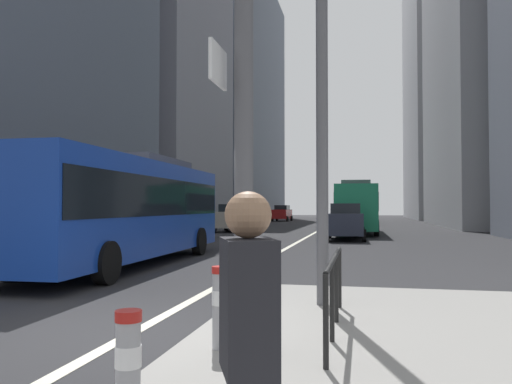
# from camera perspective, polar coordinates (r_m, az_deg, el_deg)

# --- Properties ---
(ground_plane) EXTENTS (160.00, 160.00, 0.00)m
(ground_plane) POSITION_cam_1_polar(r_m,az_deg,el_deg) (26.88, 5.01, -5.42)
(ground_plane) COLOR #28282B
(lane_centre_line) EXTENTS (0.20, 80.00, 0.01)m
(lane_centre_line) POSITION_cam_1_polar(r_m,az_deg,el_deg) (36.82, 6.85, -4.38)
(lane_centre_line) COLOR beige
(lane_centre_line) RESTS_ON ground
(office_tower_left_mid) EXTENTS (11.15, 17.05, 36.77)m
(office_tower_left_mid) POSITION_cam_1_polar(r_m,az_deg,el_deg) (51.25, -11.41, 17.31)
(office_tower_left_mid) COLOR gray
(office_tower_left_mid) RESTS_ON ground
(office_tower_left_far) EXTENTS (13.05, 25.48, 33.68)m
(office_tower_left_far) POSITION_cam_1_polar(r_m,az_deg,el_deg) (75.34, -3.25, 9.90)
(office_tower_left_far) COLOR slate
(office_tower_left_far) RESTS_ON ground
(office_tower_right_far) EXTENTS (13.89, 24.10, 56.07)m
(office_tower_right_far) POSITION_cam_1_polar(r_m,az_deg,el_deg) (84.13, 21.55, 16.67)
(office_tower_right_far) COLOR #9E9EA3
(office_tower_right_far) RESTS_ON ground
(city_bus_blue_oncoming) EXTENTS (2.88, 11.35, 3.40)m
(city_bus_blue_oncoming) POSITION_cam_1_polar(r_m,az_deg,el_deg) (15.97, -14.23, -1.39)
(city_bus_blue_oncoming) COLOR #14389E
(city_bus_blue_oncoming) RESTS_ON ground
(city_bus_red_receding) EXTENTS (2.82, 10.54, 3.40)m
(city_bus_red_receding) POSITION_cam_1_polar(r_m,az_deg,el_deg) (34.86, 11.06, -1.51)
(city_bus_red_receding) COLOR #198456
(city_bus_red_receding) RESTS_ON ground
(city_bus_red_distant) EXTENTS (2.73, 11.79, 3.40)m
(city_bus_red_distant) POSITION_cam_1_polar(r_m,az_deg,el_deg) (57.20, 11.03, -1.54)
(city_bus_red_distant) COLOR #198456
(city_bus_red_distant) RESTS_ON ground
(car_oncoming_mid) EXTENTS (2.14, 4.46, 1.94)m
(car_oncoming_mid) POSITION_cam_1_polar(r_m,az_deg,el_deg) (62.13, 2.92, -2.35)
(car_oncoming_mid) COLOR maroon
(car_oncoming_mid) RESTS_ON ground
(car_receding_near) EXTENTS (2.13, 4.41, 1.94)m
(car_receding_near) POSITION_cam_1_polar(r_m,az_deg,el_deg) (27.63, 9.96, -3.25)
(car_receding_near) COLOR #232838
(car_receding_near) RESTS_ON ground
(car_receding_far) EXTENTS (2.12, 4.05, 1.94)m
(car_receding_far) POSITION_cam_1_polar(r_m,az_deg,el_deg) (45.15, 11.01, -2.60)
(car_receding_far) COLOR black
(car_receding_far) RESTS_ON ground
(car_oncoming_far) EXTENTS (2.07, 4.60, 1.94)m
(car_oncoming_far) POSITION_cam_1_polar(r_m,az_deg,el_deg) (36.49, -2.60, -2.87)
(car_oncoming_far) COLOR #B2A899
(car_oncoming_far) RESTS_ON ground
(traffic_signal_gantry) EXTENTS (5.66, 0.65, 6.00)m
(traffic_signal_gantry) POSITION_cam_1_polar(r_m,az_deg,el_deg) (6.83, -17.65, 18.17)
(traffic_signal_gantry) COLOR #515156
(traffic_signal_gantry) RESTS_ON median_island
(street_lamp_post) EXTENTS (5.50, 0.32, 8.00)m
(street_lamp_post) POSITION_cam_1_polar(r_m,az_deg,el_deg) (9.31, 7.33, 20.47)
(street_lamp_post) COLOR #56565B
(street_lamp_post) RESTS_ON median_island
(bollard_left) EXTENTS (0.20, 0.20, 0.87)m
(bollard_left) POSITION_cam_1_polar(r_m,az_deg,el_deg) (4.03, -14.07, -18.09)
(bollard_left) COLOR #99999E
(bollard_left) RESTS_ON median_island
(bollard_right) EXTENTS (0.20, 0.20, 0.94)m
(bollard_right) POSITION_cam_1_polar(r_m,az_deg,el_deg) (6.03, -4.02, -12.24)
(bollard_right) COLOR #99999E
(bollard_right) RESTS_ON median_island
(pedestrian_railing) EXTENTS (0.06, 3.26, 0.98)m
(pedestrian_railing) POSITION_cam_1_polar(r_m,az_deg,el_deg) (6.88, 8.72, -9.47)
(pedestrian_railing) COLOR black
(pedestrian_railing) RESTS_ON median_island
(pedestrian_waiting) EXTENTS (0.36, 0.44, 1.71)m
(pedestrian_waiting) POSITION_cam_1_polar(r_m,az_deg,el_deg) (2.57, -0.88, -17.08)
(pedestrian_waiting) COLOR black
(pedestrian_waiting) RESTS_ON median_island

